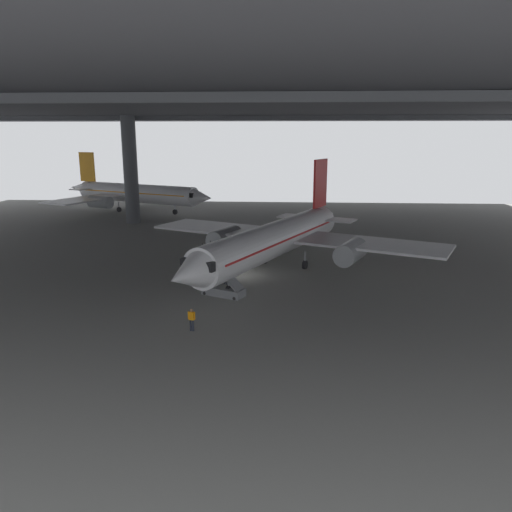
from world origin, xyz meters
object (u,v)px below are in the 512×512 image
at_px(crew_worker_near_nose, 192,318).
at_px(airplane_distant, 134,193).
at_px(baggage_tug, 256,246).
at_px(crew_worker_by_stairs, 226,280).
at_px(boarding_stairs, 223,287).
at_px(airplane_main, 277,239).

bearing_deg(crew_worker_near_nose, airplane_distant, 110.73).
bearing_deg(baggage_tug, crew_worker_by_stairs, -96.64).
height_order(boarding_stairs, baggage_tug, boarding_stairs).
relative_size(airplane_main, crew_worker_by_stairs, 20.17).
distance_m(crew_worker_near_nose, crew_worker_by_stairs, 9.80).
bearing_deg(boarding_stairs, airplane_distant, 115.07).
distance_m(airplane_main, crew_worker_by_stairs, 8.24).
xyz_separation_m(airplane_main, crew_worker_by_stairs, (-4.36, -6.57, -2.40)).
bearing_deg(airplane_main, crew_worker_by_stairs, -123.56).
distance_m(boarding_stairs, airplane_distant, 51.99).
relative_size(airplane_main, crew_worker_near_nose, 19.41).
xyz_separation_m(boarding_stairs, crew_worker_near_nose, (-1.15, -8.06, 0.21)).
relative_size(crew_worker_near_nose, crew_worker_by_stairs, 1.04).
bearing_deg(crew_worker_by_stairs, boarding_stairs, -91.07).
relative_size(boarding_stairs, crew_worker_by_stairs, 2.85).
distance_m(crew_worker_by_stairs, airplane_distant, 50.49).
bearing_deg(crew_worker_near_nose, boarding_stairs, 81.89).
relative_size(airplane_distant, baggage_tug, 12.21).
height_order(airplane_main, crew_worker_by_stairs, airplane_main).
xyz_separation_m(boarding_stairs, crew_worker_by_stairs, (0.03, 1.67, 0.17)).
bearing_deg(crew_worker_near_nose, crew_worker_by_stairs, 83.08).
bearing_deg(crew_worker_by_stairs, airplane_main, 56.44).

